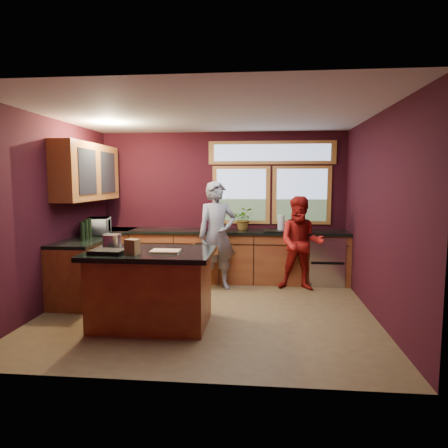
# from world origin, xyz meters

# --- Properties ---
(floor) EXTENTS (4.50, 4.50, 0.00)m
(floor) POSITION_xyz_m (0.00, 0.00, 0.00)
(floor) COLOR brown
(floor) RESTS_ON ground
(room_shell) EXTENTS (4.52, 4.02, 2.71)m
(room_shell) POSITION_xyz_m (-0.60, 0.32, 1.80)
(room_shell) COLOR black
(room_shell) RESTS_ON ground
(back_counter) EXTENTS (4.50, 0.64, 0.93)m
(back_counter) POSITION_xyz_m (0.20, 1.70, 0.46)
(back_counter) COLOR maroon
(back_counter) RESTS_ON floor
(left_counter) EXTENTS (0.64, 2.30, 0.93)m
(left_counter) POSITION_xyz_m (-1.95, 0.85, 0.47)
(left_counter) COLOR maroon
(left_counter) RESTS_ON floor
(island) EXTENTS (1.55, 1.05, 0.95)m
(island) POSITION_xyz_m (-0.64, -0.59, 0.48)
(island) COLOR maroon
(island) RESTS_ON floor
(person_grey) EXTENTS (0.78, 0.66, 1.81)m
(person_grey) POSITION_xyz_m (-0.01, 1.16, 0.90)
(person_grey) COLOR slate
(person_grey) RESTS_ON floor
(person_red) EXTENTS (0.82, 0.68, 1.56)m
(person_red) POSITION_xyz_m (1.38, 1.25, 0.78)
(person_red) COLOR maroon
(person_red) RESTS_ON floor
(microwave) EXTENTS (0.46, 0.58, 0.28)m
(microwave) POSITION_xyz_m (-1.92, 0.86, 1.07)
(microwave) COLOR #999999
(microwave) RESTS_ON left_counter
(potted_plant) EXTENTS (0.36, 0.31, 0.40)m
(potted_plant) POSITION_xyz_m (0.41, 1.75, 1.13)
(potted_plant) COLOR #999999
(potted_plant) RESTS_ON back_counter
(paper_towel) EXTENTS (0.12, 0.12, 0.28)m
(paper_towel) POSITION_xyz_m (1.07, 1.70, 1.07)
(paper_towel) COLOR silver
(paper_towel) RESTS_ON back_counter
(cutting_board) EXTENTS (0.35, 0.26, 0.02)m
(cutting_board) POSITION_xyz_m (-0.44, -0.64, 0.95)
(cutting_board) COLOR tan
(cutting_board) RESTS_ON island
(stock_pot) EXTENTS (0.24, 0.24, 0.18)m
(stock_pot) POSITION_xyz_m (-1.19, -0.44, 1.03)
(stock_pot) COLOR silver
(stock_pot) RESTS_ON island
(paper_bag) EXTENTS (0.18, 0.16, 0.18)m
(paper_bag) POSITION_xyz_m (-0.79, -0.84, 1.03)
(paper_bag) COLOR brown
(paper_bag) RESTS_ON island
(black_tray) EXTENTS (0.42, 0.31, 0.05)m
(black_tray) POSITION_xyz_m (-1.09, -0.84, 0.97)
(black_tray) COLOR black
(black_tray) RESTS_ON island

